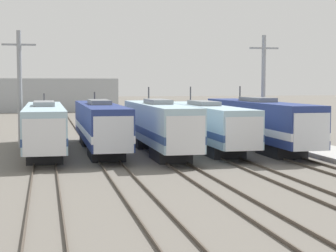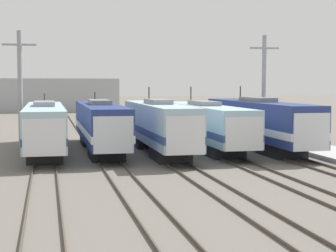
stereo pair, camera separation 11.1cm
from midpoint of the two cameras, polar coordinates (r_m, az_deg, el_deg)
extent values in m
plane|color=#666059|center=(36.62, 1.42, -4.21)|extent=(400.00, 400.00, 0.00)
cube|color=#4C4238|center=(35.61, -13.49, -4.45)|extent=(0.07, 120.00, 0.15)
cube|color=#4C4238|center=(35.60, -11.17, -4.41)|extent=(0.07, 120.00, 0.15)
cube|color=#4C4238|center=(35.77, -6.50, -4.32)|extent=(0.07, 120.00, 0.15)
cube|color=#4C4238|center=(35.94, -4.22, -4.26)|extent=(0.07, 120.00, 0.15)
cube|color=#4C4238|center=(36.45, 0.32, -4.13)|extent=(0.07, 120.00, 0.15)
cube|color=#4C4238|center=(36.78, 2.51, -4.05)|extent=(0.07, 120.00, 0.15)
cube|color=#4C4238|center=(37.62, 6.80, -3.89)|extent=(0.07, 120.00, 0.15)
cube|color=#4C4238|center=(38.11, 8.85, -3.81)|extent=(0.07, 120.00, 0.15)
cube|color=#4C4238|center=(39.24, 12.82, -3.63)|extent=(0.07, 120.00, 0.15)
cube|color=#4C4238|center=(39.86, 14.69, -3.54)|extent=(0.07, 120.00, 0.15)
cube|color=#232326|center=(40.41, -12.33, -2.82)|extent=(2.44, 4.28, 0.95)
cube|color=#232326|center=(50.08, -12.31, -1.45)|extent=(2.44, 4.28, 0.95)
cube|color=#9EBCCC|center=(45.08, -12.36, 0.28)|extent=(2.88, 19.45, 2.75)
cube|color=navy|center=(45.12, -12.35, -0.42)|extent=(2.92, 19.49, 0.50)
cube|color=silver|center=(36.24, -12.38, -1.02)|extent=(2.65, 1.88, 2.34)
cube|color=black|center=(35.34, -12.40, -0.32)|extent=(2.25, 0.08, 0.65)
cube|color=gray|center=(45.00, -12.39, 2.25)|extent=(1.58, 4.86, 0.35)
cylinder|color=#38383D|center=(49.26, -12.38, 2.74)|extent=(0.12, 0.12, 0.89)
cube|color=black|center=(41.03, -6.25, -2.64)|extent=(2.39, 4.23, 0.95)
cube|color=black|center=(50.54, -7.38, -1.33)|extent=(2.39, 4.23, 0.95)
cube|color=navy|center=(45.61, -6.90, 0.44)|extent=(2.81, 19.22, 2.83)
cube|color=silver|center=(45.65, -6.89, -0.26)|extent=(2.85, 19.26, 0.51)
cube|color=silver|center=(37.18, -5.68, -0.75)|extent=(2.59, 2.38, 2.41)
cube|color=black|center=(36.04, -5.48, -0.07)|extent=(2.20, 0.08, 0.67)
cube|color=slate|center=(45.53, -6.92, 2.44)|extent=(1.55, 4.80, 0.35)
cylinder|color=#38383D|center=(49.73, -7.37, 2.93)|extent=(0.12, 0.12, 0.92)
cube|color=#232326|center=(39.71, 0.31, -2.84)|extent=(2.32, 3.92, 0.95)
cube|color=#232326|center=(48.39, -1.98, -1.55)|extent=(2.32, 3.92, 0.95)
cube|color=#9EBCCC|center=(43.86, -0.95, 0.37)|extent=(2.73, 17.81, 2.91)
cube|color=navy|center=(43.91, -0.95, -0.39)|extent=(2.77, 17.85, 0.52)
cube|color=silver|center=(36.10, 1.53, -0.83)|extent=(2.51, 2.02, 2.47)
cube|color=black|center=(35.15, 1.89, -0.09)|extent=(2.14, 0.08, 0.69)
cube|color=gray|center=(43.78, -0.95, 2.50)|extent=(1.50, 4.45, 0.35)
cylinder|color=#38383D|center=(47.61, -1.88, 3.21)|extent=(0.12, 0.12, 1.29)
cube|color=#232326|center=(42.48, 5.53, -2.39)|extent=(2.45, 4.33, 0.95)
cube|color=#232326|center=(51.89, 2.22, -1.15)|extent=(2.45, 4.33, 0.95)
cube|color=#9EBCCC|center=(47.00, 3.72, 0.49)|extent=(2.89, 19.69, 2.69)
cube|color=navy|center=(47.04, 3.72, -0.16)|extent=(2.93, 19.73, 0.48)
cube|color=silver|center=(38.46, 7.41, -0.69)|extent=(2.66, 1.86, 2.28)
cube|color=black|center=(37.62, 7.85, -0.04)|extent=(2.26, 0.08, 0.64)
cube|color=gray|center=(46.93, 3.73, 2.34)|extent=(1.59, 4.92, 0.35)
cylinder|color=#38383D|center=(51.09, 2.40, 3.17)|extent=(0.12, 0.12, 1.52)
cube|color=black|center=(43.03, 11.48, -2.37)|extent=(2.39, 4.30, 0.95)
cube|color=black|center=(52.08, 7.16, -1.16)|extent=(2.39, 4.30, 0.95)
cube|color=navy|center=(47.35, 9.14, 0.66)|extent=(2.82, 19.56, 2.99)
cube|color=silver|center=(47.40, 9.13, -0.06)|extent=(2.86, 19.60, 0.54)
cube|color=silver|center=(39.26, 13.85, -0.49)|extent=(2.59, 2.01, 2.54)
cube|color=black|center=(38.39, 14.47, 0.23)|extent=(2.20, 0.08, 0.71)
cube|color=slate|center=(47.28, 9.17, 2.68)|extent=(1.55, 4.89, 0.35)
cylinder|color=#38383D|center=(51.30, 7.42, 3.33)|extent=(0.12, 0.12, 1.25)
cylinder|color=gray|center=(48.83, -14.73, 3.60)|extent=(0.40, 0.40, 9.86)
cube|color=gray|center=(48.93, -14.81, 7.99)|extent=(2.80, 0.16, 0.16)
cylinder|color=gray|center=(52.60, 9.77, 3.72)|extent=(0.40, 0.40, 9.86)
cube|color=gray|center=(52.69, 9.83, 7.80)|extent=(2.80, 0.16, 0.16)
cube|color=#9EA3A8|center=(113.56, -12.40, 3.11)|extent=(28.02, 13.37, 6.37)
camera|label=1|loc=(0.06, -89.92, 0.01)|focal=60.00mm
camera|label=2|loc=(0.06, 90.08, -0.01)|focal=60.00mm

